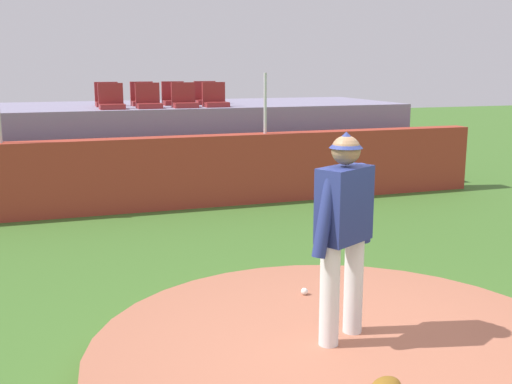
% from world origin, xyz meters
% --- Properties ---
extents(ground_plane, '(60.00, 60.00, 0.00)m').
position_xyz_m(ground_plane, '(0.00, 0.00, 0.00)').
color(ground_plane, '#3E6A27').
extents(pitchers_mound, '(4.44, 4.44, 0.24)m').
position_xyz_m(pitchers_mound, '(0.00, 0.00, 0.12)').
color(pitchers_mound, '#A76248').
rests_on(pitchers_mound, ground_plane).
extents(pitcher, '(0.75, 0.48, 1.83)m').
position_xyz_m(pitcher, '(0.04, 0.16, 1.31)').
color(pitcher, silver).
rests_on(pitcher, pitchers_mound).
extents(baseball, '(0.07, 0.07, 0.07)m').
position_xyz_m(baseball, '(0.16, 1.23, 0.28)').
color(baseball, white).
rests_on(baseball, pitchers_mound).
extents(brick_barrier, '(12.41, 0.40, 1.34)m').
position_xyz_m(brick_barrier, '(0.00, 6.76, 0.67)').
color(brick_barrier, '#A33728').
rests_on(brick_barrier, ground_plane).
extents(fence_post_right, '(0.06, 0.06, 1.15)m').
position_xyz_m(fence_post_right, '(1.68, 6.76, 1.92)').
color(fence_post_right, silver).
rests_on(fence_post_right, brick_barrier).
extents(bleacher_platform, '(10.72, 3.51, 1.79)m').
position_xyz_m(bleacher_platform, '(0.00, 9.23, 0.90)').
color(bleacher_platform, gray).
rests_on(bleacher_platform, ground_plane).
extents(stadium_chair_0, '(0.48, 0.44, 0.50)m').
position_xyz_m(stadium_chair_0, '(-1.08, 7.99, 1.95)').
color(stadium_chair_0, maroon).
rests_on(stadium_chair_0, bleacher_platform).
extents(stadium_chair_1, '(0.48, 0.44, 0.50)m').
position_xyz_m(stadium_chair_1, '(-0.35, 8.00, 1.95)').
color(stadium_chair_1, maroon).
rests_on(stadium_chair_1, bleacher_platform).
extents(stadium_chair_2, '(0.48, 0.44, 0.50)m').
position_xyz_m(stadium_chair_2, '(0.37, 7.99, 1.95)').
color(stadium_chair_2, maroon).
rests_on(stadium_chair_2, bleacher_platform).
extents(stadium_chair_3, '(0.48, 0.44, 0.50)m').
position_xyz_m(stadium_chair_3, '(1.02, 8.02, 1.95)').
color(stadium_chair_3, maroon).
rests_on(stadium_chair_3, bleacher_platform).
extents(stadium_chair_4, '(0.48, 0.44, 0.50)m').
position_xyz_m(stadium_chair_4, '(-1.08, 8.88, 1.95)').
color(stadium_chair_4, maroon).
rests_on(stadium_chair_4, bleacher_platform).
extents(stadium_chair_5, '(0.48, 0.44, 0.50)m').
position_xyz_m(stadium_chair_5, '(-0.33, 8.93, 1.95)').
color(stadium_chair_5, maroon).
rests_on(stadium_chair_5, bleacher_platform).
extents(stadium_chair_6, '(0.48, 0.44, 0.50)m').
position_xyz_m(stadium_chair_6, '(0.34, 8.90, 1.95)').
color(stadium_chair_6, maroon).
rests_on(stadium_chair_6, bleacher_platform).
extents(stadium_chair_7, '(0.48, 0.44, 0.50)m').
position_xyz_m(stadium_chair_7, '(1.06, 8.92, 1.95)').
color(stadium_chair_7, maroon).
rests_on(stadium_chair_7, bleacher_platform).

